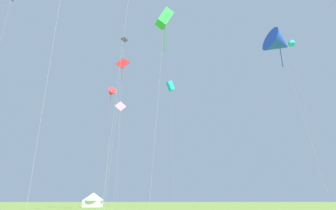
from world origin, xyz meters
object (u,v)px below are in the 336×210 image
kite_red_delta (111,93)px  kite_pink_diamond (120,107)px  festival_tent_left (93,199)px  kite_blue_delta (279,43)px  kite_green_box (164,19)px  kite_red_diamond (122,65)px  kite_cyan_box (170,86)px  kite_black_diamond (124,48)px  kite_cyan_delta (291,43)px

kite_red_delta → kite_pink_diamond: (2.81, -2.96, -4.53)m
festival_tent_left → kite_blue_delta: bearing=-54.1°
kite_red_delta → festival_tent_left: (-4.79, 12.21, -23.12)m
kite_green_box → kite_red_diamond: 10.72m
kite_cyan_box → kite_black_diamond: bearing=-117.0°
kite_cyan_delta → kite_black_diamond: size_ratio=1.20×
kite_blue_delta → kite_cyan_box: kite_cyan_box is taller
kite_cyan_box → kite_green_box: kite_cyan_box is taller
kite_blue_delta → kite_red_delta: bearing=130.6°
kite_cyan_delta → kite_red_delta: bearing=173.6°
kite_cyan_box → kite_red_diamond: kite_cyan_box is taller
kite_cyan_delta → kite_black_diamond: bearing=-165.6°
kite_blue_delta → kite_red_diamond: kite_red_diamond is taller
kite_cyan_box → kite_green_box: bearing=-93.5°
kite_red_diamond → kite_pink_diamond: bearing=98.5°
kite_red_diamond → kite_black_diamond: bearing=98.6°
kite_blue_delta → kite_red_diamond: 21.45m
kite_blue_delta → festival_tent_left: kite_blue_delta is taller
kite_red_delta → kite_cyan_delta: 43.26m
kite_red_delta → kite_black_diamond: 15.24m
kite_cyan_delta → kite_pink_diamond: kite_cyan_delta is taller
kite_black_diamond → festival_tent_left: size_ratio=5.98×
kite_pink_diamond → kite_black_diamond: (1.69, -11.25, 7.71)m
kite_blue_delta → kite_green_box: bearing=-176.4°
kite_cyan_delta → kite_blue_delta: bearing=-122.2°
kite_red_diamond → festival_tent_left: size_ratio=4.24×
kite_green_box → kite_pink_diamond: bearing=107.8°
kite_black_diamond → kite_cyan_delta: bearing=14.4°
kite_cyan_box → kite_green_box: (-2.14, -34.96, -6.53)m
kite_pink_diamond → festival_tent_left: 25.17m
kite_pink_diamond → kite_red_diamond: bearing=-81.5°
kite_black_diamond → kite_cyan_box: 20.64m
kite_cyan_delta → kite_green_box: size_ratio=1.58×
kite_pink_diamond → kite_cyan_box: (11.06, 7.13, 8.22)m
kite_red_delta → kite_red_diamond: 23.28m
kite_black_diamond → kite_blue_delta: bearing=-36.6°
kite_red_delta → kite_black_diamond: kite_black_diamond is taller
kite_blue_delta → kite_green_box: 14.18m
kite_red_delta → kite_green_box: kite_red_delta is taller
kite_red_diamond → kite_blue_delta: bearing=-21.4°
kite_red_delta → kite_cyan_box: 14.95m
kite_cyan_delta → festival_tent_left: size_ratio=7.20×
kite_black_diamond → kite_green_box: 19.06m
kite_black_diamond → kite_green_box: kite_black_diamond is taller
kite_cyan_box → kite_green_box: 35.63m
kite_blue_delta → kite_green_box: (-13.92, -0.87, 2.54)m
festival_tent_left → kite_black_diamond: bearing=-70.6°
kite_red_delta → festival_tent_left: size_ratio=5.10×
kite_red_diamond → kite_cyan_box: bearing=72.7°
kite_pink_diamond → festival_tent_left: bearing=116.6°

